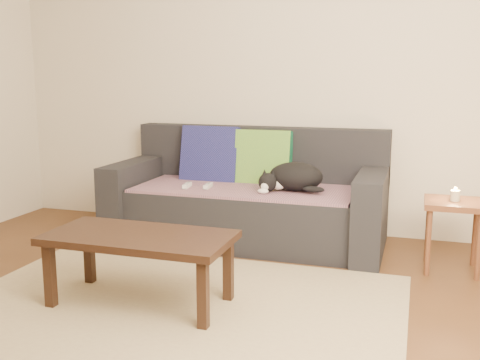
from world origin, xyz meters
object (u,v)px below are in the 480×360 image
(cat, at_px, (293,177))
(side_table, at_px, (454,213))
(wii_remote_b, at_px, (208,186))
(coffee_table, at_px, (139,243))
(sofa, at_px, (248,202))
(wii_remote_a, at_px, (187,185))

(cat, xyz_separation_m, side_table, (1.12, -0.17, -0.15))
(wii_remote_b, height_order, coffee_table, wii_remote_b)
(side_table, bearing_deg, sofa, 169.78)
(sofa, distance_m, wii_remote_a, 0.50)
(sofa, relative_size, side_table, 4.42)
(cat, xyz_separation_m, wii_remote_b, (-0.64, -0.09, -0.09))
(cat, bearing_deg, wii_remote_a, -168.86)
(wii_remote_b, distance_m, side_table, 1.76)
(sofa, distance_m, coffee_table, 1.44)
(wii_remote_a, height_order, coffee_table, wii_remote_a)
(wii_remote_a, bearing_deg, cat, -88.28)
(cat, height_order, wii_remote_b, cat)
(sofa, relative_size, wii_remote_a, 14.00)
(wii_remote_b, xyz_separation_m, side_table, (1.76, -0.08, -0.06))
(coffee_table, bearing_deg, cat, 66.11)
(wii_remote_a, distance_m, side_table, 1.92)
(wii_remote_a, bearing_deg, wii_remote_b, -84.88)
(wii_remote_a, xyz_separation_m, coffee_table, (0.22, -1.19, -0.09))
(cat, relative_size, side_table, 1.03)
(cat, bearing_deg, side_table, -6.07)
(sofa, bearing_deg, wii_remote_a, -151.93)
(wii_remote_b, distance_m, coffee_table, 1.23)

